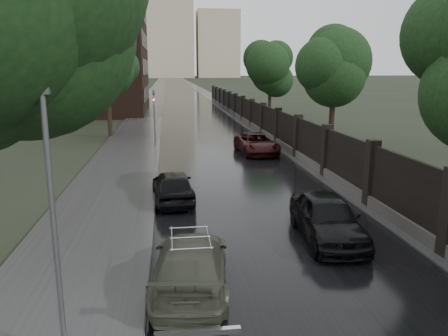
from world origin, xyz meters
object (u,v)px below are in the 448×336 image
(tree_right_c, at_px, (270,74))
(traffic_light, at_px, (154,113))
(car_right_far, at_px, (256,144))
(tree_left_far, at_px, (107,71))
(hatchback_left, at_px, (173,186))
(car_right_near, at_px, (327,218))
(lamp_post, at_px, (54,229))
(volga_sedan, at_px, (191,264))
(tree_right_b, at_px, (334,76))

(tree_right_c, relative_size, traffic_light, 1.75)
(car_right_far, bearing_deg, traffic_light, 150.16)
(tree_left_far, bearing_deg, car_right_far, -39.01)
(hatchback_left, relative_size, car_right_far, 0.82)
(tree_left_far, xyz_separation_m, tree_right_c, (15.50, 10.00, -0.29))
(car_right_near, bearing_deg, hatchback_left, 138.47)
(lamp_post, bearing_deg, tree_left_far, 95.21)
(tree_left_far, xyz_separation_m, hatchback_left, (4.75, -18.43, -4.56))
(volga_sedan, relative_size, car_right_far, 0.93)
(tree_right_b, distance_m, lamp_post, 24.33)
(tree_right_b, xyz_separation_m, tree_right_c, (0.00, 18.00, 0.00))
(hatchback_left, bearing_deg, tree_left_far, -79.54)
(traffic_light, relative_size, car_right_far, 0.83)
(tree_left_far, distance_m, car_right_near, 25.52)
(tree_right_c, distance_m, lamp_post, 40.67)
(tree_right_b, relative_size, traffic_light, 1.75)
(volga_sedan, xyz_separation_m, car_right_near, (4.52, 2.67, 0.09))
(tree_left_far, relative_size, hatchback_left, 1.86)
(traffic_light, height_order, car_right_far, traffic_light)
(tree_left_far, relative_size, lamp_post, 1.45)
(car_right_near, bearing_deg, tree_left_far, 115.59)
(traffic_light, bearing_deg, hatchback_left, -85.52)
(tree_right_b, xyz_separation_m, traffic_light, (-11.80, 2.99, -2.55))
(tree_left_far, relative_size, car_right_far, 1.53)
(tree_left_far, distance_m, tree_right_c, 18.45)
(traffic_light, xyz_separation_m, volga_sedan, (1.38, -20.89, -1.74))
(tree_left_far, height_order, volga_sedan, tree_left_far)
(tree_left_far, bearing_deg, traffic_light, -53.53)
(tree_right_c, bearing_deg, car_right_far, -105.72)
(lamp_post, relative_size, hatchback_left, 1.28)
(tree_right_b, height_order, hatchback_left, tree_right_b)
(tree_right_b, bearing_deg, tree_right_c, 90.00)
(tree_left_far, distance_m, traffic_light, 6.84)
(tree_left_far, height_order, lamp_post, tree_left_far)
(tree_right_c, relative_size, lamp_post, 1.37)
(traffic_light, distance_m, hatchback_left, 13.57)
(tree_left_far, bearing_deg, hatchback_left, -75.54)
(tree_left_far, xyz_separation_m, lamp_post, (2.60, -28.50, -2.57))
(hatchback_left, bearing_deg, car_right_near, 131.35)
(lamp_post, xyz_separation_m, volga_sedan, (2.48, 2.61, -2.02))
(tree_right_b, height_order, volga_sedan, tree_right_b)
(tree_right_b, distance_m, car_right_far, 6.72)
(tree_left_far, distance_m, tree_right_b, 17.45)
(lamp_post, distance_m, hatchback_left, 10.49)
(tree_right_b, relative_size, car_right_far, 1.45)
(car_right_near, bearing_deg, tree_right_b, 71.93)
(lamp_post, bearing_deg, car_right_far, 68.99)
(tree_left_far, xyz_separation_m, tree_right_b, (15.50, -8.00, -0.29))
(hatchback_left, bearing_deg, car_right_far, -123.02)
(tree_right_b, relative_size, lamp_post, 1.37)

